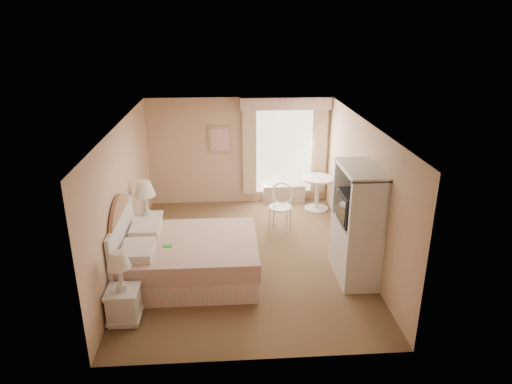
{
  "coord_description": "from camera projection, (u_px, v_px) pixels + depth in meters",
  "views": [
    {
      "loc": [
        -0.33,
        -7.49,
        4.13
      ],
      "look_at": [
        0.22,
        0.3,
        1.16
      ],
      "focal_mm": 32.0,
      "sensor_mm": 36.0,
      "label": 1
    }
  ],
  "objects": [
    {
      "name": "framed_art",
      "position": [
        220.0,
        139.0,
        10.42
      ],
      "size": [
        0.52,
        0.04,
        0.62
      ],
      "color": "tan",
      "rests_on": "room"
    },
    {
      "name": "bed",
      "position": [
        181.0,
        257.0,
        7.64
      ],
      "size": [
        2.32,
        1.83,
        1.62
      ],
      "color": "tan",
      "rests_on": "room"
    },
    {
      "name": "armoire",
      "position": [
        356.0,
        233.0,
        7.57
      ],
      "size": [
        0.59,
        1.17,
        1.95
      ],
      "color": "silver",
      "rests_on": "room"
    },
    {
      "name": "cafe_chair",
      "position": [
        281.0,
        203.0,
        9.41
      ],
      "size": [
        0.61,
        0.61,
        0.99
      ],
      "rotation": [
        0.0,
        0.0,
        -0.36
      ],
      "color": "silver",
      "rests_on": "room"
    },
    {
      "name": "room",
      "position": [
        245.0,
        194.0,
        8.03
      ],
      "size": [
        4.21,
        5.51,
        2.51
      ],
      "color": "brown",
      "rests_on": "ground"
    },
    {
      "name": "round_table",
      "position": [
        317.0,
        188.0,
        10.4
      ],
      "size": [
        0.73,
        0.73,
        0.77
      ],
      "color": "silver",
      "rests_on": "room"
    },
    {
      "name": "nightstand_far",
      "position": [
        148.0,
        223.0,
        8.68
      ],
      "size": [
        0.54,
        0.54,
        1.31
      ],
      "color": "silver",
      "rests_on": "room"
    },
    {
      "name": "nightstand_near",
      "position": [
        123.0,
        296.0,
        6.51
      ],
      "size": [
        0.46,
        0.46,
        1.12
      ],
      "color": "silver",
      "rests_on": "room"
    },
    {
      "name": "window",
      "position": [
        285.0,
        148.0,
        10.54
      ],
      "size": [
        2.05,
        0.22,
        2.51
      ],
      "color": "white",
      "rests_on": "room"
    }
  ]
}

